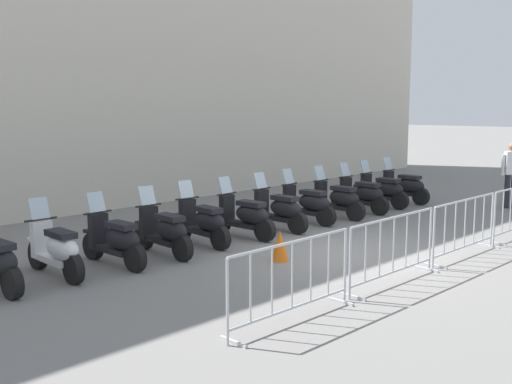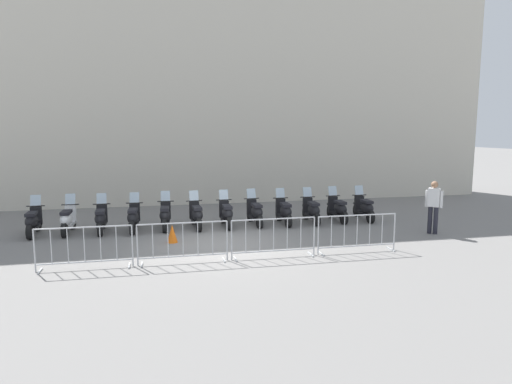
% 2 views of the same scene
% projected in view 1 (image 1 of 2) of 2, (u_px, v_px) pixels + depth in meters
% --- Properties ---
extents(ground_plane, '(120.00, 120.00, 0.00)m').
position_uv_depth(ground_plane, '(350.00, 252.00, 11.83)').
color(ground_plane, slate).
extents(building_facade, '(27.94, 7.72, 10.96)m').
position_uv_depth(building_facade, '(99.00, 0.00, 16.83)').
color(building_facade, beige).
rests_on(building_facade, ground).
extents(motorcycle_1, '(0.70, 1.71, 1.24)m').
position_uv_depth(motorcycle_1, '(57.00, 250.00, 10.10)').
color(motorcycle_1, black).
rests_on(motorcycle_1, ground).
extents(motorcycle_2, '(0.64, 1.72, 1.24)m').
position_uv_depth(motorcycle_2, '(116.00, 240.00, 10.77)').
color(motorcycle_2, black).
rests_on(motorcycle_2, ground).
extents(motorcycle_3, '(0.72, 1.70, 1.24)m').
position_uv_depth(motorcycle_3, '(165.00, 232.00, 11.49)').
color(motorcycle_3, black).
rests_on(motorcycle_3, ground).
extents(motorcycle_4, '(0.73, 1.70, 1.24)m').
position_uv_depth(motorcycle_4, '(203.00, 223.00, 12.31)').
color(motorcycle_4, black).
rests_on(motorcycle_4, ground).
extents(motorcycle_5, '(0.61, 1.72, 1.24)m').
position_uv_depth(motorcycle_5, '(245.00, 216.00, 12.98)').
color(motorcycle_5, black).
rests_on(motorcycle_5, ground).
extents(motorcycle_6, '(0.65, 1.72, 1.24)m').
position_uv_depth(motorcycle_6, '(279.00, 210.00, 13.71)').
color(motorcycle_6, black).
rests_on(motorcycle_6, ground).
extents(motorcycle_7, '(0.61, 1.72, 1.24)m').
position_uv_depth(motorcycle_7, '(307.00, 204.00, 14.50)').
color(motorcycle_7, black).
rests_on(motorcycle_7, ground).
extents(motorcycle_8, '(0.67, 1.71, 1.24)m').
position_uv_depth(motorcycle_8, '(337.00, 200.00, 15.17)').
color(motorcycle_8, black).
rests_on(motorcycle_8, ground).
extents(motorcycle_9, '(0.68, 1.71, 1.24)m').
position_uv_depth(motorcycle_9, '(362.00, 195.00, 15.91)').
color(motorcycle_9, black).
rests_on(motorcycle_9, ground).
extents(motorcycle_10, '(0.66, 1.72, 1.24)m').
position_uv_depth(motorcycle_10, '(382.00, 190.00, 16.70)').
color(motorcycle_10, black).
rests_on(motorcycle_10, ground).
extents(motorcycle_11, '(0.70, 1.71, 1.24)m').
position_uv_depth(motorcycle_11, '(404.00, 187.00, 17.41)').
color(motorcycle_11, black).
rests_on(motorcycle_11, ground).
extents(barrier_segment_0, '(2.26, 0.84, 1.07)m').
position_uv_depth(barrier_segment_0, '(292.00, 282.00, 8.05)').
color(barrier_segment_0, '#B2B5B7').
rests_on(barrier_segment_0, ground).
extents(barrier_segment_1, '(2.26, 0.84, 1.07)m').
position_uv_depth(barrier_segment_1, '(393.00, 250.00, 9.74)').
color(barrier_segment_1, '#B2B5B7').
rests_on(barrier_segment_1, ground).
extents(barrier_segment_2, '(2.26, 0.84, 1.07)m').
position_uv_depth(barrier_segment_2, '(465.00, 228.00, 11.43)').
color(barrier_segment_2, '#B2B5B7').
rests_on(barrier_segment_2, ground).
extents(officer_near_row_end, '(0.39, 0.46, 1.73)m').
position_uv_depth(officer_near_row_end, '(511.00, 171.00, 16.51)').
color(officer_near_row_end, '#23232D').
rests_on(officer_near_row_end, ground).
extents(traffic_cone, '(0.32, 0.32, 0.55)m').
position_uv_depth(traffic_cone, '(280.00, 246.00, 11.15)').
color(traffic_cone, orange).
rests_on(traffic_cone, ground).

